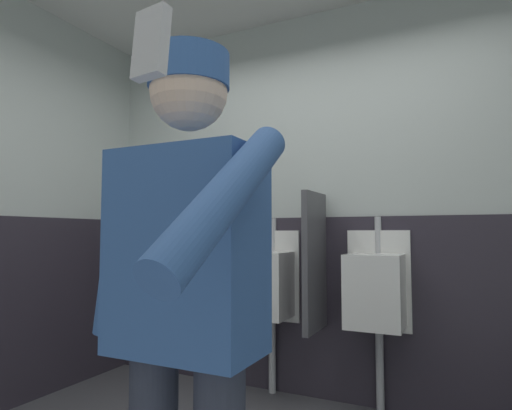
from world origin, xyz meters
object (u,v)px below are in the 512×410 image
(cell_phone, at_px, (151,43))
(person, at_px, (185,289))
(urinal_middle, at_px, (376,290))
(urinal_left, at_px, (267,284))

(cell_phone, bearing_deg, person, 127.56)
(urinal_middle, relative_size, person, 0.75)
(urinal_left, xyz_separation_m, person, (0.54, -1.75, 0.20))
(urinal_middle, bearing_deg, person, -97.00)
(urinal_middle, height_order, person, person)
(person, height_order, cell_phone, person)
(urinal_left, xyz_separation_m, urinal_middle, (0.75, 0.00, 0.00))
(person, xyz_separation_m, cell_phone, (0.29, -0.50, 0.44))
(urinal_left, height_order, urinal_middle, same)
(urinal_left, relative_size, person, 0.75)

